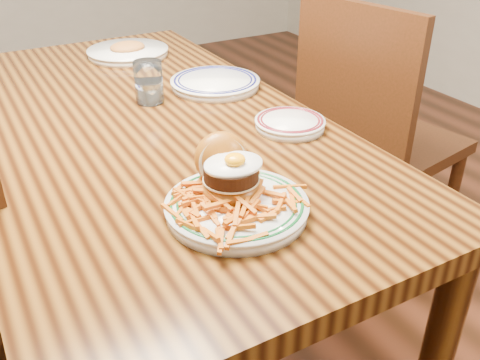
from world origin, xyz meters
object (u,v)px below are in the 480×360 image
chair_right (372,134)px  main_plate (234,194)px  table (143,150)px  side_plate (290,123)px

chair_right → main_plate: (-0.80, -0.49, 0.26)m
table → main_plate: size_ratio=5.68×
chair_right → table: bearing=-10.9°
main_plate → side_plate: size_ratio=1.62×
side_plate → table: bearing=141.8°
table → chair_right: (0.81, -0.01, -0.14)m
main_plate → table: bearing=101.5°
main_plate → side_plate: bearing=51.5°
main_plate → side_plate: 0.39m
table → side_plate: 0.40m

